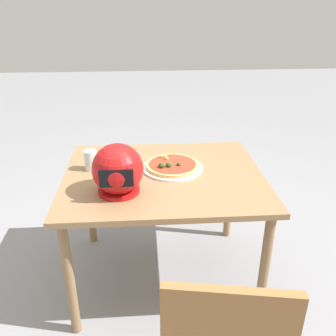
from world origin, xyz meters
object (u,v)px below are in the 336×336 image
motorcycle_helmet (118,170)px  drinking_glass (91,160)px  dining_table (164,187)px  pizza (172,165)px

motorcycle_helmet → drinking_glass: (0.17, -0.27, -0.06)m
dining_table → pizza: pizza is taller
pizza → motorcycle_helmet: bearing=41.1°
dining_table → motorcycle_helmet: bearing=39.2°
motorcycle_helmet → drinking_glass: size_ratio=2.20×
dining_table → drinking_glass: bearing=-11.8°
pizza → motorcycle_helmet: 0.39m
dining_table → drinking_glass: drinking_glass is taller
pizza → dining_table: bearing=48.1°
drinking_glass → pizza: bearing=176.8°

